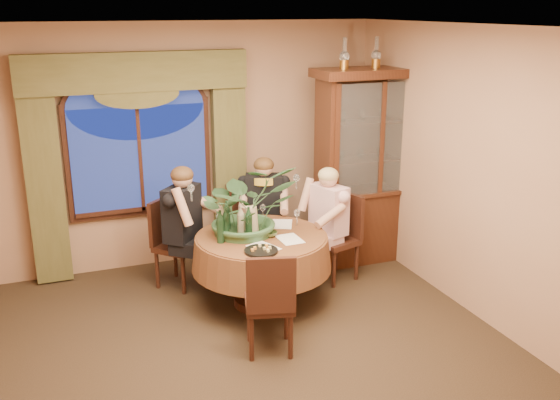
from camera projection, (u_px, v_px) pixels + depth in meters
name	position (u px, v px, depth m)	size (l,w,h in m)	color
floor	(264.00, 360.00, 5.44)	(5.00, 5.00, 0.00)	black
wall_back	(191.00, 145.00, 7.25)	(4.50, 4.50, 0.00)	#9A7053
wall_right	(490.00, 180.00, 5.80)	(5.00, 5.00, 0.00)	#9A7053
ceiling	(261.00, 28.00, 4.61)	(5.00, 5.00, 0.00)	white
window	(140.00, 159.00, 7.01)	(1.62, 0.10, 1.32)	navy
arched_transom	(135.00, 90.00, 6.78)	(1.60, 0.06, 0.44)	navy
drapery_left	(44.00, 180.00, 6.65)	(0.38, 0.14, 2.32)	#4A4822
drapery_right	(229.00, 163.00, 7.36)	(0.38, 0.14, 2.32)	#4A4822
swag_valance	(135.00, 72.00, 6.65)	(2.45, 0.16, 0.42)	#4A4822
dining_table	(262.00, 270.00, 6.37)	(1.42, 1.42, 0.75)	maroon
china_cabinet	(371.00, 166.00, 7.34)	(1.41, 0.56, 2.29)	#32170E
oil_lamp_left	(344.00, 53.00, 6.81)	(0.11, 0.11, 0.34)	#A5722D
oil_lamp_center	(376.00, 52.00, 6.95)	(0.11, 0.11, 0.34)	#A5722D
oil_lamp_right	(407.00, 51.00, 7.09)	(0.11, 0.11, 0.34)	#A5722D
chair_right	(336.00, 239.00, 6.93)	(0.42, 0.42, 0.96)	black
chair_back_right	(247.00, 229.00, 7.24)	(0.42, 0.42, 0.96)	black
chair_back	(178.00, 244.00, 6.76)	(0.42, 0.42, 0.96)	black
chair_front_left	(269.00, 301.00, 5.47)	(0.42, 0.42, 0.96)	black
person_pink	(328.00, 225.00, 6.86)	(0.47, 0.43, 1.31)	beige
person_back	(183.00, 230.00, 6.58)	(0.50, 0.46, 1.39)	black
person_scarf	(264.00, 213.00, 7.18)	(0.48, 0.44, 1.34)	black
stoneware_vase	(251.00, 220.00, 6.26)	(0.15, 0.15, 0.29)	tan
centerpiece_plant	(246.00, 173.00, 6.15)	(0.98, 1.09, 0.85)	#345C35
olive_bowl	(270.00, 234.00, 6.23)	(0.15, 0.15, 0.05)	#42522A
cheese_platter	(261.00, 251.00, 5.83)	(0.32, 0.32, 0.02)	black
wine_bottle_0	(222.00, 222.00, 6.15)	(0.07, 0.07, 0.33)	tan
wine_bottle_1	(227.00, 216.00, 6.31)	(0.07, 0.07, 0.33)	black
wine_bottle_2	(225.00, 225.00, 6.07)	(0.07, 0.07, 0.33)	black
wine_bottle_3	(249.00, 223.00, 6.12)	(0.07, 0.07, 0.33)	black
wine_bottle_4	(241.00, 222.00, 6.16)	(0.07, 0.07, 0.33)	tan
wine_bottle_5	(220.00, 227.00, 6.02)	(0.07, 0.07, 0.33)	black
tasting_paper_0	(290.00, 239.00, 6.14)	(0.21, 0.30, 0.00)	white
tasting_paper_1	(282.00, 224.00, 6.57)	(0.21, 0.30, 0.00)	white
tasting_paper_2	(264.00, 247.00, 5.93)	(0.21, 0.30, 0.00)	white
wine_glass_person_pink	(297.00, 217.00, 6.52)	(0.07, 0.07, 0.18)	silver
wine_glass_person_back	(219.00, 221.00, 6.39)	(0.07, 0.07, 0.18)	silver
wine_glass_person_scarf	(263.00, 212.00, 6.68)	(0.07, 0.07, 0.18)	silver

